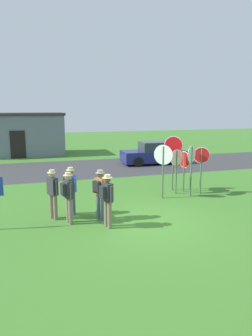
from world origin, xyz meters
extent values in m
plane|color=#3D7528|center=(0.00, 0.00, 0.00)|extent=(80.00, 80.00, 0.00)
cube|color=#38383A|center=(0.00, 10.17, 0.00)|extent=(60.00, 6.40, 0.01)
cube|color=slate|center=(-4.56, 17.48, 1.60)|extent=(7.10, 3.70, 3.20)
cube|color=#383333|center=(-4.56, 17.48, 3.30)|extent=(7.30, 3.90, 0.20)
cube|color=black|center=(-4.56, 15.61, 1.05)|extent=(1.10, 0.08, 2.10)
cube|color=navy|center=(4.40, 10.52, 0.53)|extent=(4.35, 1.93, 0.76)
cube|color=#2D333D|center=(4.65, 10.51, 1.21)|extent=(2.28, 1.60, 0.60)
cylinder|color=black|center=(3.04, 9.66, 0.32)|extent=(0.65, 0.24, 0.64)
cylinder|color=black|center=(3.10, 11.46, 0.32)|extent=(0.65, 0.24, 0.64)
cylinder|color=black|center=(5.71, 9.58, 0.32)|extent=(0.65, 0.24, 0.64)
cylinder|color=black|center=(5.76, 11.38, 0.32)|extent=(0.65, 0.24, 0.64)
cylinder|color=#51664C|center=(1.67, 2.57, 1.11)|extent=(0.10, 0.10, 2.22)
cylinder|color=white|center=(1.67, 2.57, 1.87)|extent=(0.58, 0.62, 0.84)
cylinder|color=red|center=(1.67, 2.58, 1.87)|extent=(0.54, 0.58, 0.78)
cylinder|color=#51664C|center=(3.01, 3.26, 0.90)|extent=(0.10, 0.09, 1.81)
cylinder|color=white|center=(3.01, 3.26, 1.49)|extent=(0.21, 0.73, 0.75)
cylinder|color=red|center=(3.00, 3.26, 1.49)|extent=(0.20, 0.68, 0.70)
cylinder|color=#51664C|center=(3.57, 2.73, 1.02)|extent=(0.10, 0.10, 2.04)
cylinder|color=white|center=(3.57, 2.73, 1.74)|extent=(0.62, 0.39, 0.72)
cylinder|color=red|center=(3.56, 2.72, 1.74)|extent=(0.58, 0.36, 0.67)
cylinder|color=#51664C|center=(2.52, 3.04, 0.97)|extent=(0.09, 0.09, 1.94)
cylinder|color=white|center=(2.52, 3.04, 1.64)|extent=(0.69, 0.21, 0.72)
cylinder|color=red|center=(2.51, 3.05, 1.64)|extent=(0.64, 0.20, 0.67)
cylinder|color=#51664C|center=(2.99, 2.56, 1.08)|extent=(0.10, 0.10, 2.15)
cylinder|color=white|center=(2.99, 2.56, 1.83)|extent=(0.61, 0.47, 0.76)
cylinder|color=red|center=(2.98, 2.57, 1.83)|extent=(0.57, 0.44, 0.70)
cylinder|color=#51664C|center=(2.64, 3.67, 1.23)|extent=(0.13, 0.16, 2.46)
cylinder|color=white|center=(2.64, 3.67, 2.10)|extent=(0.76, 0.47, 0.85)
cylinder|color=red|center=(2.64, 3.66, 2.10)|extent=(0.70, 0.44, 0.79)
cylinder|color=#7A6B56|center=(-3.02, 1.40, 0.44)|extent=(0.14, 0.14, 0.88)
cylinder|color=#7A6B56|center=(-2.90, 1.21, 0.44)|extent=(0.14, 0.14, 0.88)
cube|color=#333338|center=(-2.96, 1.31, 1.17)|extent=(0.38, 0.42, 0.58)
cylinder|color=#333338|center=(-3.09, 1.51, 1.15)|extent=(0.09, 0.09, 0.52)
cylinder|color=#333338|center=(-2.83, 1.11, 1.15)|extent=(0.09, 0.09, 0.52)
sphere|color=tan|center=(-2.96, 1.31, 1.58)|extent=(0.21, 0.21, 0.21)
cylinder|color=beige|center=(-2.96, 1.31, 1.64)|extent=(0.32, 0.31, 0.02)
cylinder|color=beige|center=(-2.96, 1.31, 1.69)|extent=(0.19, 0.19, 0.09)
cylinder|color=#4C5670|center=(-2.36, 1.68, 0.44)|extent=(0.14, 0.14, 0.88)
cylinder|color=#4C5670|center=(-2.25, 1.49, 0.44)|extent=(0.14, 0.14, 0.88)
cube|color=#3860B7|center=(-2.30, 1.58, 1.17)|extent=(0.37, 0.42, 0.58)
cylinder|color=#3860B7|center=(-2.42, 1.79, 1.15)|extent=(0.09, 0.09, 0.52)
cylinder|color=#3860B7|center=(-2.18, 1.38, 1.15)|extent=(0.09, 0.09, 0.52)
sphere|color=#9E7051|center=(-2.30, 1.58, 1.58)|extent=(0.21, 0.21, 0.21)
cylinder|color=beige|center=(-2.30, 1.58, 1.64)|extent=(0.32, 0.31, 0.02)
cylinder|color=beige|center=(-2.30, 1.58, 1.69)|extent=(0.19, 0.19, 0.09)
cube|color=#232328|center=(-2.45, 1.50, 1.19)|extent=(0.25, 0.30, 0.40)
cylinder|color=#7A6B56|center=(-1.37, 0.11, 0.44)|extent=(0.14, 0.14, 0.88)
cylinder|color=#7A6B56|center=(-1.31, -0.10, 0.44)|extent=(0.14, 0.14, 0.88)
cube|color=#333338|center=(-1.34, 0.01, 1.17)|extent=(0.31, 0.41, 0.58)
cylinder|color=#333338|center=(-1.41, 0.24, 1.15)|extent=(0.09, 0.09, 0.52)
cylinder|color=#333338|center=(-1.28, -0.22, 1.15)|extent=(0.09, 0.09, 0.52)
sphere|color=brown|center=(-1.34, 0.01, 1.58)|extent=(0.21, 0.21, 0.21)
cylinder|color=beige|center=(-1.34, 0.01, 1.64)|extent=(0.31, 0.32, 0.02)
cylinder|color=beige|center=(-1.34, 0.01, 1.69)|extent=(0.19, 0.19, 0.09)
cube|color=#232328|center=(-1.51, -0.04, 1.19)|extent=(0.21, 0.29, 0.40)
cylinder|color=#7A6B56|center=(-2.51, 0.84, 0.44)|extent=(0.14, 0.14, 0.88)
cylinder|color=#7A6B56|center=(-2.46, 0.62, 0.44)|extent=(0.14, 0.14, 0.88)
cube|color=#333338|center=(-2.48, 0.73, 1.17)|extent=(0.30, 0.40, 0.58)
cylinder|color=#333338|center=(-2.54, 0.96, 1.15)|extent=(0.09, 0.09, 0.52)
cylinder|color=#333338|center=(-2.43, 0.50, 1.15)|extent=(0.09, 0.09, 0.52)
sphere|color=tan|center=(-2.48, 0.73, 1.58)|extent=(0.21, 0.21, 0.21)
cylinder|color=beige|center=(-2.48, 0.73, 1.64)|extent=(0.32, 0.31, 0.02)
cylinder|color=beige|center=(-2.48, 0.73, 1.69)|extent=(0.19, 0.19, 0.09)
cube|color=#232328|center=(-2.65, 0.69, 1.19)|extent=(0.20, 0.29, 0.40)
cylinder|color=#4C5670|center=(-1.47, 0.88, 0.44)|extent=(0.14, 0.14, 0.88)
cylinder|color=#4C5670|center=(-1.35, 0.70, 0.44)|extent=(0.14, 0.14, 0.88)
cube|color=#B27533|center=(-1.41, 0.79, 1.17)|extent=(0.38, 0.42, 0.58)
cylinder|color=#B27533|center=(-1.54, 0.99, 1.15)|extent=(0.09, 0.09, 0.52)
cylinder|color=#B27533|center=(-1.28, 0.59, 1.15)|extent=(0.09, 0.09, 0.52)
sphere|color=brown|center=(-1.41, 0.79, 1.58)|extent=(0.21, 0.21, 0.21)
cylinder|color=gray|center=(-1.41, 0.79, 1.64)|extent=(0.31, 0.31, 0.02)
cylinder|color=gray|center=(-1.41, 0.79, 1.69)|extent=(0.19, 0.19, 0.09)
cube|color=#232328|center=(-1.55, 0.70, 1.19)|extent=(0.26, 0.29, 0.40)
camera|label=1|loc=(-3.55, -9.28, 3.79)|focal=33.37mm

